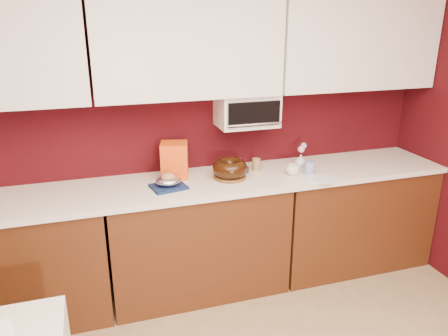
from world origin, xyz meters
name	(u,v)px	position (x,y,z in m)	size (l,w,h in m)	color
wall_back	(185,126)	(0.00, 2.25, 1.25)	(4.00, 0.02, 2.50)	#3A080C
base_cabinet_left	(7,267)	(-1.33, 1.94, 0.43)	(1.31, 0.58, 0.86)	#47220E
base_cabinet_center	(197,239)	(0.00, 1.94, 0.43)	(1.31, 0.58, 0.86)	#47220E
base_cabinet_right	(348,216)	(1.33, 1.94, 0.43)	(1.31, 0.58, 0.86)	#47220E
countertop	(196,184)	(0.00, 1.94, 0.88)	(4.00, 0.62, 0.04)	silver
upper_cabinet_center	(188,46)	(0.00, 2.08, 1.85)	(1.31, 0.33, 0.70)	white
upper_cabinet_right	(355,43)	(1.33, 2.08, 1.85)	(1.31, 0.33, 0.70)	white
toaster_oven	(247,110)	(0.45, 2.10, 1.38)	(0.45, 0.30, 0.25)	white
toaster_oven_door	(254,114)	(0.45, 1.94, 1.38)	(0.40, 0.02, 0.18)	black
toaster_oven_handle	(255,124)	(0.45, 1.93, 1.30)	(0.02, 0.02, 0.42)	silver
cake_base	(230,177)	(0.26, 1.93, 0.91)	(0.24, 0.24, 0.02)	brown
bundt_cake	(230,168)	(0.26, 1.93, 0.98)	(0.26, 0.26, 0.11)	black
navy_towel	(169,187)	(-0.21, 1.88, 0.91)	(0.23, 0.20, 0.02)	#14234C
foil_ham_nest	(168,181)	(-0.21, 1.88, 0.96)	(0.18, 0.15, 0.07)	white
roasted_ham	(168,177)	(-0.21, 1.88, 0.98)	(0.10, 0.09, 0.07)	tan
pandoro_box	(174,160)	(-0.12, 2.08, 1.03)	(0.20, 0.18, 0.27)	red
dark_pan	(237,169)	(0.36, 2.06, 0.92)	(0.18, 0.18, 0.03)	black
coffee_mug	(293,169)	(0.74, 1.86, 0.95)	(0.08, 0.08, 0.09)	white
blue_jar	(310,167)	(0.88, 1.85, 0.95)	(0.08, 0.08, 0.10)	navy
flower_vase	(301,160)	(0.88, 2.01, 0.96)	(0.08, 0.08, 0.12)	silver
flower_pink	(301,149)	(0.88, 2.01, 1.05)	(0.05, 0.05, 0.05)	pink
flower_blue	(304,146)	(0.91, 2.03, 1.07)	(0.05, 0.05, 0.05)	#84AED3
china_plate	(320,179)	(0.89, 1.70, 0.91)	(0.20, 0.20, 0.01)	white
amber_bottle	(239,164)	(0.40, 2.11, 0.94)	(0.03, 0.03, 0.09)	brown
paper_cup	(256,164)	(0.51, 2.04, 0.95)	(0.06, 0.06, 0.10)	olive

